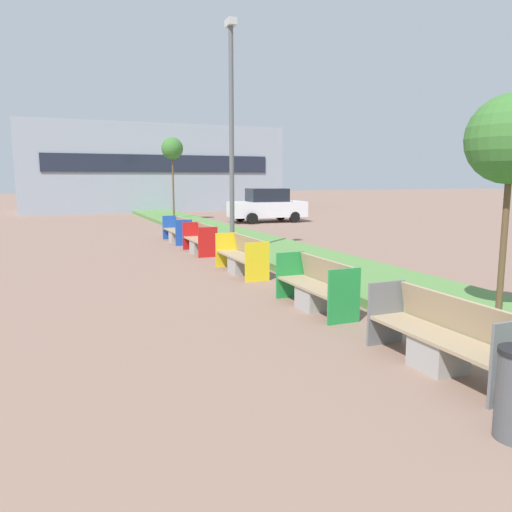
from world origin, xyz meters
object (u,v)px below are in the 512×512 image
at_px(parked_car_distant, 267,206).
at_px(sapling_tree_near, 512,140).
at_px(bench_green_frame, 316,290).
at_px(bench_blue_frame, 178,232).
at_px(sapling_tree_far, 172,149).
at_px(bench_grey_frame, 441,341).
at_px(bench_yellow_frame, 242,259).
at_px(street_lamp_post, 231,130).
at_px(bench_red_frame, 200,242).

bearing_deg(parked_car_distant, sapling_tree_near, -98.91).
bearing_deg(bench_green_frame, bench_blue_frame, 89.99).
bearing_deg(sapling_tree_far, parked_car_distant, -28.81).
bearing_deg(bench_grey_frame, bench_yellow_frame, 90.00).
bearing_deg(street_lamp_post, bench_red_frame, 114.37).
bearing_deg(street_lamp_post, parked_car_distant, 61.31).
height_order(bench_green_frame, street_lamp_post, street_lamp_post).
distance_m(sapling_tree_near, parked_car_distant, 20.35).
bearing_deg(bench_yellow_frame, bench_blue_frame, 90.01).
xyz_separation_m(bench_red_frame, street_lamp_post, (0.61, -1.36, 3.48)).
xyz_separation_m(bench_red_frame, sapling_tree_near, (2.06, -9.91, 2.64)).
bearing_deg(sapling_tree_far, bench_blue_frame, -102.49).
bearing_deg(bench_red_frame, bench_grey_frame, -89.98).
distance_m(bench_grey_frame, bench_red_frame, 10.85).
distance_m(street_lamp_post, sapling_tree_far, 13.78).
xyz_separation_m(bench_grey_frame, street_lamp_post, (0.61, 9.49, 3.47)).
bearing_deg(sapling_tree_near, bench_green_frame, 131.98).
xyz_separation_m(street_lamp_post, sapling_tree_far, (1.44, 13.71, 0.17)).
height_order(sapling_tree_near, parked_car_distant, sapling_tree_near).
distance_m(bench_yellow_frame, street_lamp_post, 4.27).
bearing_deg(sapling_tree_far, bench_grey_frame, -95.06).
distance_m(bench_green_frame, bench_blue_frame, 10.70).
xyz_separation_m(bench_yellow_frame, bench_red_frame, (-0.00, 3.78, -0.01)).
bearing_deg(bench_yellow_frame, bench_red_frame, 90.06).
relative_size(bench_green_frame, parked_car_distant, 0.48).
relative_size(sapling_tree_far, parked_car_distant, 1.08).
xyz_separation_m(bench_blue_frame, street_lamp_post, (0.61, -4.43, 3.47)).
xyz_separation_m(bench_grey_frame, bench_red_frame, (-0.00, 10.85, -0.01)).
distance_m(bench_grey_frame, sapling_tree_far, 23.57).
bearing_deg(parked_car_distant, sapling_tree_far, 155.58).
bearing_deg(bench_red_frame, bench_green_frame, -89.99).
height_order(bench_yellow_frame, bench_red_frame, same).
relative_size(bench_red_frame, sapling_tree_near, 0.52).
distance_m(street_lamp_post, parked_car_distant, 13.04).
bearing_deg(parked_car_distant, street_lamp_post, -114.30).
bearing_deg(bench_green_frame, sapling_tree_near, -48.02).
xyz_separation_m(bench_yellow_frame, bench_blue_frame, (-0.00, 6.85, -0.00)).
relative_size(street_lamp_post, parked_car_distant, 1.60).
bearing_deg(sapling_tree_far, bench_yellow_frame, -97.26).
height_order(bench_green_frame, sapling_tree_far, sapling_tree_far).
distance_m(bench_yellow_frame, bench_red_frame, 3.78).
bearing_deg(bench_green_frame, street_lamp_post, 84.42).
distance_m(bench_yellow_frame, bench_blue_frame, 6.85).
xyz_separation_m(sapling_tree_near, parked_car_distant, (4.66, 19.70, -2.09)).
height_order(bench_red_frame, street_lamp_post, street_lamp_post).
bearing_deg(bench_blue_frame, bench_grey_frame, -90.00).
distance_m(bench_yellow_frame, parked_car_distant, 15.14).
xyz_separation_m(sapling_tree_far, parked_car_distant, (4.66, -2.56, -3.10)).
xyz_separation_m(bench_green_frame, bench_yellow_frame, (0.00, 3.85, 0.01)).
distance_m(bench_blue_frame, parked_car_distant, 9.51).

